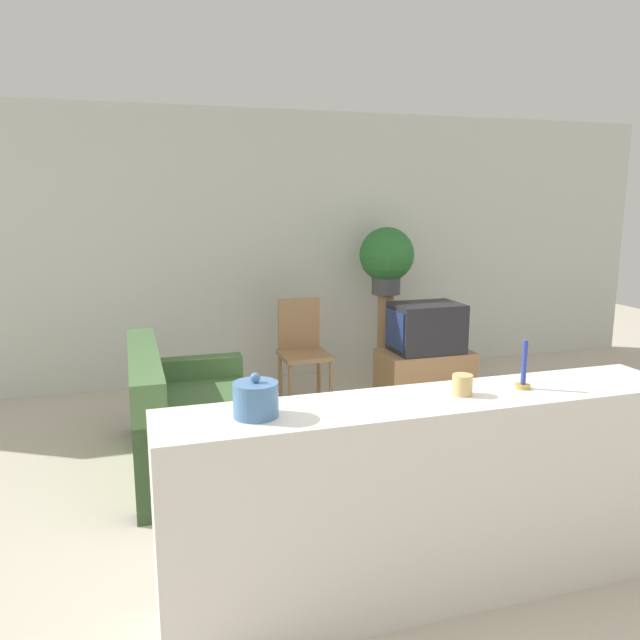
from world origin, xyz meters
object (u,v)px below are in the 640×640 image
object	(u,v)px
potted_plant	(387,257)
television	(426,327)
couch	(191,425)
decorative_bowl	(256,399)
wooden_chair	(302,345)

from	to	relation	value
potted_plant	television	bearing A→B (deg)	-82.10
couch	decorative_bowl	world-z (taller)	decorative_bowl
television	potted_plant	distance (m)	0.92
wooden_chair	potted_plant	size ratio (longest dim) A/B	1.38
couch	television	bearing A→B (deg)	20.47
wooden_chair	television	bearing A→B (deg)	-17.62
television	wooden_chair	bearing A→B (deg)	162.38
couch	potted_plant	world-z (taller)	potted_plant
television	wooden_chair	xyz separation A→B (m)	(-1.08, 0.34, -0.17)
television	wooden_chair	size ratio (longest dim) A/B	0.68
television	couch	bearing A→B (deg)	-159.53
potted_plant	decorative_bowl	world-z (taller)	potted_plant
wooden_chair	decorative_bowl	xyz separation A→B (m)	(-1.04, -3.00, 0.53)
couch	decorative_bowl	xyz separation A→B (m)	(0.11, -1.82, 0.75)
potted_plant	decorative_bowl	xyz separation A→B (m)	(-2.03, -3.36, -0.23)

